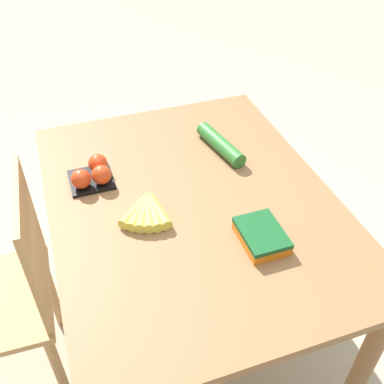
% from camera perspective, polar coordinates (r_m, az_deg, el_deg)
% --- Properties ---
extents(ground_plane, '(12.00, 12.00, 0.00)m').
position_cam_1_polar(ground_plane, '(2.04, -0.00, -17.35)').
color(ground_plane, '#B7A88E').
extents(dining_table, '(1.17, 0.90, 0.77)m').
position_cam_1_polar(dining_table, '(1.52, -0.00, -4.07)').
color(dining_table, olive).
rests_on(dining_table, ground_plane).
extents(chair, '(0.43, 0.41, 0.89)m').
position_cam_1_polar(chair, '(1.68, -22.24, -11.87)').
color(chair, tan).
rests_on(chair, ground_plane).
extents(banana_bunch, '(0.16, 0.15, 0.04)m').
position_cam_1_polar(banana_bunch, '(1.38, -5.74, -2.50)').
color(banana_bunch, brown).
rests_on(banana_bunch, dining_table).
extents(tomato_pack, '(0.14, 0.14, 0.08)m').
position_cam_1_polar(tomato_pack, '(1.53, -12.45, 2.28)').
color(tomato_pack, black).
rests_on(tomato_pack, dining_table).
extents(carrot_bag, '(0.16, 0.12, 0.04)m').
position_cam_1_polar(carrot_bag, '(1.31, 8.83, -5.41)').
color(carrot_bag, orange).
rests_on(carrot_bag, dining_table).
extents(cucumber_near, '(0.25, 0.10, 0.05)m').
position_cam_1_polar(cucumber_near, '(1.65, 3.64, 6.06)').
color(cucumber_near, '#2D702D').
rests_on(cucumber_near, dining_table).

